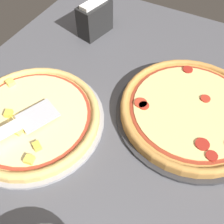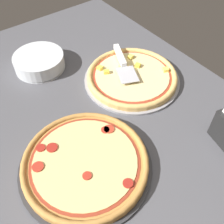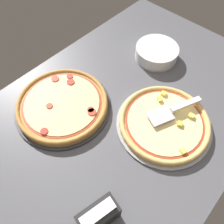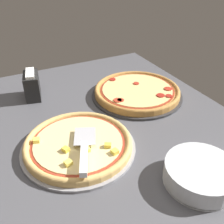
# 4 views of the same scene
# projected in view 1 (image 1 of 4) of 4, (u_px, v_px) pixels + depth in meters

# --- Properties ---
(ground_plane) EXTENTS (1.41, 0.97, 0.04)m
(ground_plane) POSITION_uv_depth(u_px,v_px,m) (90.00, 147.00, 0.70)
(ground_plane) COLOR #4C4C51
(pizza_pan_front) EXTENTS (0.39, 0.39, 0.01)m
(pizza_pan_front) POSITION_uv_depth(u_px,v_px,m) (33.00, 121.00, 0.73)
(pizza_pan_front) COLOR #939399
(pizza_pan_front) RESTS_ON ground_plane
(pizza_front) EXTENTS (0.37, 0.37, 0.03)m
(pizza_front) POSITION_uv_depth(u_px,v_px,m) (32.00, 117.00, 0.71)
(pizza_front) COLOR #DBAD60
(pizza_front) RESTS_ON pizza_pan_front
(pizza_pan_back) EXTENTS (0.42, 0.42, 0.01)m
(pizza_pan_back) POSITION_uv_depth(u_px,v_px,m) (189.00, 114.00, 0.74)
(pizza_pan_back) COLOR #2D2D30
(pizza_pan_back) RESTS_ON ground_plane
(pizza_back) EXTENTS (0.39, 0.39, 0.03)m
(pizza_back) POSITION_uv_depth(u_px,v_px,m) (191.00, 110.00, 0.72)
(pizza_back) COLOR #B77F3D
(pizza_back) RESTS_ON pizza_pan_back
(serving_spatula) EXTENTS (0.24, 0.14, 0.02)m
(serving_spatula) POSITION_uv_depth(u_px,v_px,m) (3.00, 133.00, 0.65)
(serving_spatula) COLOR #B7B7BC
(serving_spatula) RESTS_ON pizza_front
(napkin_holder) EXTENTS (0.14, 0.09, 0.13)m
(napkin_holder) POSITION_uv_depth(u_px,v_px,m) (95.00, 18.00, 0.93)
(napkin_holder) COLOR black
(napkin_holder) RESTS_ON ground_plane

